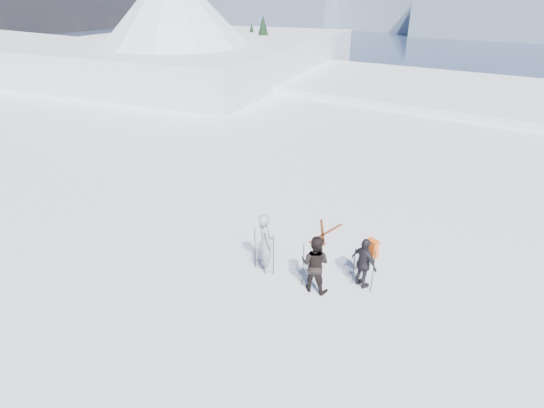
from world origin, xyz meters
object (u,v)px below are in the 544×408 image
(skier_pack, at_px, (364,263))
(skis_loose, at_px, (324,233))
(skier_grey, at_px, (265,243))
(skier_dark, at_px, (315,264))

(skier_pack, distance_m, skis_loose, 3.04)
(skier_grey, height_order, skier_pack, skier_grey)
(skier_grey, xyz_separation_m, skis_loose, (0.46, 2.84, -0.91))
(skis_loose, bearing_deg, skier_pack, -42.41)
(skier_grey, relative_size, skier_pack, 1.23)
(skier_grey, xyz_separation_m, skier_pack, (2.64, 0.85, -0.17))
(skier_dark, xyz_separation_m, skier_pack, (1.04, 0.85, -0.08))
(skier_grey, relative_size, skis_loose, 1.09)
(skier_grey, bearing_deg, skier_pack, -125.89)
(skier_grey, distance_m, skier_dark, 1.61)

